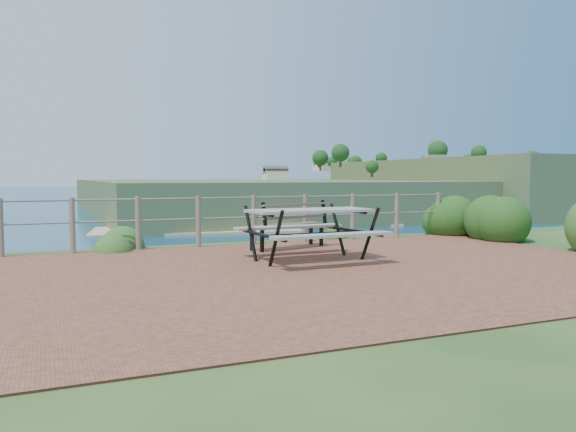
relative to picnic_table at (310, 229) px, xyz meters
name	(u,v)px	position (x,y,z in m)	size (l,w,h in m)	color
ground	(330,270)	(-0.08, -0.87, -0.54)	(10.00, 7.00, 0.12)	brown
ocean	(60,181)	(-0.08, 199.13, -0.54)	(1200.00, 1200.00, 0.00)	#136375
safety_railing	(254,217)	(-0.08, 2.48, 0.04)	(9.40, 0.10, 1.00)	#6B5B4C
distant_bay	(459,183)	(172.99, 201.73, -2.06)	(290.00, 232.36, 24.00)	#45562B
picnic_table	(310,229)	(0.00, 0.00, 0.00)	(2.02, 1.73, 0.84)	gray
park_bench	(288,218)	(0.31, 1.62, 0.07)	(1.67, 0.87, 0.91)	brown
shrub_right_front	(507,239)	(5.45, 1.24, -0.54)	(1.27, 1.27, 1.80)	#224314
shrub_right_edge	(448,235)	(4.80, 2.44, -0.54)	(1.25, 1.25, 1.78)	#224314
shrub_lip_west	(121,250)	(-2.66, 2.74, -0.54)	(0.85, 0.85, 0.63)	#265B22
shrub_lip_east	(340,238)	(2.19, 2.98, -0.54)	(0.66, 0.66, 0.35)	#224314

